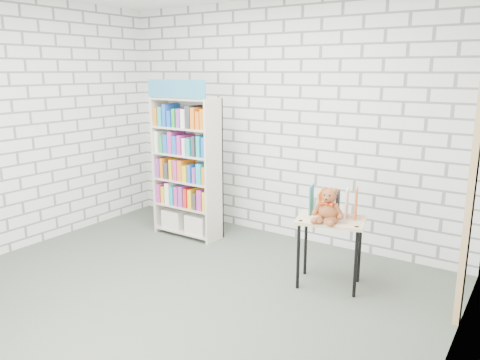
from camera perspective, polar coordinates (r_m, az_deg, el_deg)
The scene contains 7 objects.
ground at distance 4.42m, azimuth -8.23°, elevation -13.87°, with size 4.50×4.50×0.00m, color #464E42.
room_shell at distance 3.94m, azimuth -9.10°, elevation 9.91°, with size 4.52×4.02×2.81m.
bookshelf at distance 5.68m, azimuth -6.46°, elevation 1.65°, with size 0.85×0.33×1.90m.
display_table at distance 4.45m, azimuth 10.97°, elevation -5.78°, with size 0.70×0.56×0.66m.
table_books at distance 4.48m, azimuth 11.30°, elevation -2.70°, with size 0.46×0.29×0.26m.
teddy_bear at distance 4.29m, azimuth 10.68°, elevation -3.39°, with size 0.29×0.27×0.32m.
door_trim at distance 3.98m, azimuth 26.31°, elevation -1.99°, with size 0.05×0.12×2.10m, color tan.
Camera 1 is at (2.67, -2.89, 2.01)m, focal length 35.00 mm.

